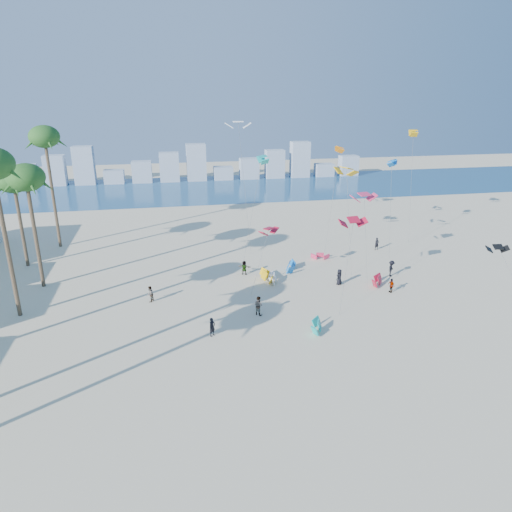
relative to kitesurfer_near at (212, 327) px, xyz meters
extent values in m
plane|color=beige|center=(2.29, -8.65, -0.86)|extent=(220.00, 220.00, 0.00)
plane|color=navy|center=(2.29, 63.35, -0.86)|extent=(220.00, 220.00, 0.00)
imported|color=black|center=(0.00, 0.00, 0.00)|extent=(0.75, 0.71, 1.73)
imported|color=gray|center=(4.75, 3.28, 0.08)|extent=(1.14, 1.16, 1.89)
imported|color=black|center=(14.92, 8.78, 0.02)|extent=(1.03, 0.98, 1.77)
imported|color=gray|center=(19.61, 5.78, -0.09)|extent=(0.60, 0.97, 1.54)
imported|color=black|center=(21.63, 9.93, 0.09)|extent=(1.31, 1.40, 1.90)
imported|color=gray|center=(5.09, 13.65, -0.03)|extent=(1.61, 1.10, 1.67)
imported|color=black|center=(24.00, 19.09, -0.04)|extent=(0.66, 0.48, 1.66)
imported|color=gray|center=(-5.51, 8.13, -0.02)|extent=(0.96, 1.02, 1.68)
cylinder|color=#595959|center=(5.97, 8.73, 2.41)|extent=(2.42, 2.42, 6.57)
cylinder|color=#595959|center=(17.47, 13.38, 4.98)|extent=(0.32, 4.47, 11.69)
cylinder|color=#595959|center=(17.71, 8.81, 3.91)|extent=(0.78, 4.56, 9.55)
cylinder|color=#595959|center=(6.36, 15.61, 5.69)|extent=(2.96, 2.56, 13.11)
cylinder|color=#595959|center=(17.88, 20.47, 5.80)|extent=(2.26, 2.54, 13.34)
cylinder|color=#595959|center=(6.79, 23.32, 7.32)|extent=(0.71, 5.59, 16.38)
cylinder|color=#595959|center=(25.02, 18.20, 4.93)|extent=(1.53, 4.93, 11.60)
cylinder|color=#595959|center=(13.79, 4.15, 3.16)|extent=(2.75, 4.68, 8.06)
cylinder|color=#595959|center=(29.80, 22.22, 6.72)|extent=(0.10, 2.28, 15.17)
cylinder|color=brown|center=(-17.75, 7.35, 6.36)|extent=(0.40, 0.40, 14.44)
cylinder|color=brown|center=(-17.14, 14.35, 5.13)|extent=(0.40, 0.40, 11.99)
ellipsoid|color=#23561E|center=(-17.14, 14.35, 11.13)|extent=(3.80, 3.80, 2.85)
cylinder|color=brown|center=(-20.50, 21.35, 4.37)|extent=(0.40, 0.40, 10.47)
ellipsoid|color=#23561E|center=(-20.50, 21.35, 9.61)|extent=(3.80, 3.80, 2.85)
cylinder|color=brown|center=(-18.06, 28.35, 6.49)|extent=(0.40, 0.40, 14.70)
ellipsoid|color=#23561E|center=(-18.06, 28.35, 13.83)|extent=(3.80, 3.80, 2.85)
cube|color=#9EADBF|center=(-33.51, 73.35, 1.54)|extent=(4.40, 3.00, 4.80)
cube|color=#9EADBF|center=(-27.31, 73.35, 2.44)|extent=(4.40, 3.00, 6.60)
cube|color=#9EADBF|center=(-21.11, 73.35, 3.34)|extent=(4.40, 3.00, 8.40)
cube|color=#9EADBF|center=(-14.91, 73.35, 0.64)|extent=(4.40, 3.00, 3.00)
cube|color=#9EADBF|center=(-8.71, 73.35, 1.54)|extent=(4.40, 3.00, 4.80)
cube|color=#9EADBF|center=(-2.51, 73.35, 2.44)|extent=(4.40, 3.00, 6.60)
cube|color=#9EADBF|center=(3.69, 73.35, 3.34)|extent=(4.40, 3.00, 8.40)
cube|color=#9EADBF|center=(9.89, 73.35, 0.64)|extent=(4.40, 3.00, 3.00)
cube|color=#9EADBF|center=(16.09, 73.35, 1.54)|extent=(4.40, 3.00, 4.80)
cube|color=#9EADBF|center=(22.29, 73.35, 2.44)|extent=(4.40, 3.00, 6.60)
cube|color=#9EADBF|center=(28.49, 73.35, 3.34)|extent=(4.40, 3.00, 8.40)
cube|color=#9EADBF|center=(34.69, 73.35, 0.64)|extent=(4.40, 3.00, 3.00)
cube|color=#9EADBF|center=(40.89, 73.35, 1.54)|extent=(4.40, 3.00, 4.80)
camera|label=1|loc=(-2.98, -36.47, 19.77)|focal=32.90mm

